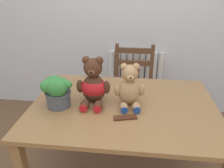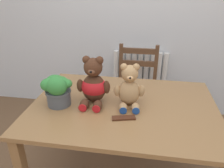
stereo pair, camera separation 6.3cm
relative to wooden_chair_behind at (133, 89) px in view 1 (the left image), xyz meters
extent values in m
cube|color=silver|center=(-0.06, 0.41, 0.83)|extent=(8.00, 0.04, 2.60)
cylinder|color=white|center=(-0.28, 0.34, -0.07)|extent=(0.06, 0.06, 0.80)
cylinder|color=white|center=(-0.20, 0.34, -0.07)|extent=(0.06, 0.06, 0.80)
cylinder|color=white|center=(-0.13, 0.34, -0.07)|extent=(0.06, 0.06, 0.80)
cylinder|color=white|center=(-0.05, 0.34, -0.07)|extent=(0.06, 0.06, 0.80)
cylinder|color=white|center=(0.02, 0.34, -0.07)|extent=(0.06, 0.06, 0.80)
cylinder|color=white|center=(0.09, 0.34, -0.07)|extent=(0.06, 0.06, 0.80)
cylinder|color=white|center=(0.17, 0.34, -0.07)|extent=(0.06, 0.06, 0.80)
cylinder|color=white|center=(0.24, 0.34, -0.07)|extent=(0.06, 0.06, 0.80)
cylinder|color=white|center=(0.32, 0.34, -0.07)|extent=(0.06, 0.06, 0.80)
cube|color=white|center=(0.02, 0.34, -0.45)|extent=(0.66, 0.10, 0.04)
cube|color=olive|center=(-0.06, -0.84, 0.29)|extent=(1.29, 0.93, 0.03)
cube|color=olive|center=(-0.65, -0.43, -0.09)|extent=(0.06, 0.06, 0.74)
cube|color=olive|center=(0.54, -0.43, -0.09)|extent=(0.06, 0.06, 0.74)
cube|color=brown|center=(0.00, -0.05, -0.02)|extent=(0.43, 0.44, 0.03)
cube|color=brown|center=(0.19, -0.25, -0.25)|extent=(0.04, 0.04, 0.43)
cube|color=brown|center=(-0.19, -0.25, -0.25)|extent=(0.04, 0.04, 0.43)
cube|color=brown|center=(0.19, 0.15, 0.00)|extent=(0.04, 0.04, 0.94)
cube|color=brown|center=(-0.19, 0.15, 0.00)|extent=(0.04, 0.04, 0.94)
cube|color=brown|center=(0.00, 0.15, 0.40)|extent=(0.35, 0.03, 0.06)
cube|color=brown|center=(0.00, 0.15, 0.26)|extent=(0.35, 0.03, 0.06)
ellipsoid|color=#472819|center=(-0.27, -0.82, 0.41)|extent=(0.17, 0.14, 0.21)
sphere|color=#472819|center=(-0.27, -0.82, 0.57)|extent=(0.13, 0.13, 0.13)
sphere|color=#472819|center=(-0.22, -0.82, 0.62)|extent=(0.05, 0.05, 0.05)
sphere|color=#472819|center=(-0.31, -0.82, 0.62)|extent=(0.05, 0.05, 0.05)
ellipsoid|color=brown|center=(-0.27, -0.87, 0.56)|extent=(0.06, 0.05, 0.04)
sphere|color=black|center=(-0.27, -0.89, 0.56)|extent=(0.02, 0.02, 0.02)
ellipsoid|color=#472819|center=(-0.18, -0.84, 0.43)|extent=(0.05, 0.05, 0.10)
ellipsoid|color=#472819|center=(-0.36, -0.84, 0.43)|extent=(0.05, 0.05, 0.10)
ellipsoid|color=#472819|center=(-0.22, -0.93, 0.34)|extent=(0.06, 0.10, 0.06)
cylinder|color=red|center=(-0.22, -0.98, 0.34)|extent=(0.05, 0.01, 0.05)
ellipsoid|color=#472819|center=(-0.31, -0.93, 0.34)|extent=(0.06, 0.10, 0.06)
cylinder|color=red|center=(-0.31, -0.98, 0.34)|extent=(0.05, 0.01, 0.05)
ellipsoid|color=red|center=(-0.27, -0.82, 0.42)|extent=(0.18, 0.16, 0.15)
ellipsoid|color=tan|center=(-0.02, -0.82, 0.40)|extent=(0.16, 0.14, 0.18)
sphere|color=tan|center=(-0.02, -0.82, 0.54)|extent=(0.11, 0.11, 0.11)
sphere|color=tan|center=(0.02, -0.82, 0.59)|extent=(0.05, 0.05, 0.05)
sphere|color=tan|center=(-0.06, -0.83, 0.59)|extent=(0.05, 0.05, 0.05)
ellipsoid|color=#E5B279|center=(-0.02, -0.86, 0.53)|extent=(0.05, 0.05, 0.04)
sphere|color=black|center=(-0.01, -0.89, 0.53)|extent=(0.01, 0.01, 0.01)
ellipsoid|color=tan|center=(0.06, -0.83, 0.42)|extent=(0.05, 0.05, 0.09)
ellipsoid|color=tan|center=(-0.10, -0.85, 0.42)|extent=(0.05, 0.05, 0.09)
ellipsoid|color=tan|center=(0.03, -0.91, 0.34)|extent=(0.07, 0.10, 0.05)
cylinder|color=#1E4793|center=(0.04, -0.96, 0.34)|extent=(0.05, 0.01, 0.05)
ellipsoid|color=tan|center=(-0.05, -0.92, 0.34)|extent=(0.07, 0.10, 0.05)
cylinder|color=#1E4793|center=(-0.04, -0.97, 0.34)|extent=(0.05, 0.01, 0.05)
cylinder|color=#4C5156|center=(-0.50, -0.91, 0.36)|extent=(0.16, 0.16, 0.11)
cylinder|color=#4C5156|center=(-0.50, -0.91, 0.41)|extent=(0.17, 0.17, 0.02)
ellipsoid|color=#337F38|center=(-0.45, -0.90, 0.47)|extent=(0.10, 0.08, 0.06)
ellipsoid|color=#337F38|center=(-0.49, -0.87, 0.47)|extent=(0.09, 0.07, 0.06)
ellipsoid|color=#337F38|center=(-0.53, -0.87, 0.46)|extent=(0.13, 0.11, 0.09)
ellipsoid|color=#337F38|center=(-0.55, -0.94, 0.47)|extent=(0.10, 0.09, 0.09)
ellipsoid|color=#337F38|center=(-0.49, -0.95, 0.47)|extent=(0.14, 0.11, 0.12)
cube|color=#472314|center=(-0.04, -1.01, 0.31)|extent=(0.15, 0.08, 0.01)
camera|label=1|loc=(0.01, -2.17, 1.10)|focal=35.00mm
camera|label=2|loc=(0.07, -2.16, 1.10)|focal=35.00mm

